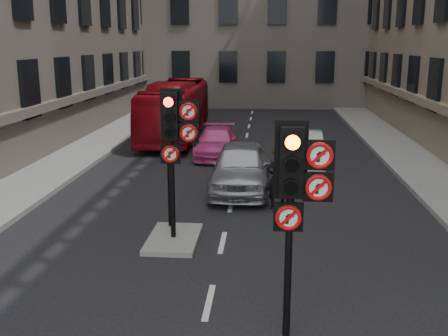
% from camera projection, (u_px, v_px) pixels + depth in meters
% --- Properties ---
extents(pavement_left, '(3.00, 50.00, 0.16)m').
position_uv_depth(pavement_left, '(51.00, 167.00, 20.03)').
color(pavement_left, gray).
rests_on(pavement_left, ground).
extents(pavement_right, '(3.00, 50.00, 0.16)m').
position_uv_depth(pavement_right, '(438.00, 174.00, 18.88)').
color(pavement_right, gray).
rests_on(pavement_right, ground).
extents(centre_island, '(1.20, 2.00, 0.12)m').
position_uv_depth(centre_island, '(174.00, 239.00, 12.77)').
color(centre_island, gray).
rests_on(centre_island, ground).
extents(signal_near, '(0.91, 0.40, 3.58)m').
position_uv_depth(signal_near, '(296.00, 185.00, 8.08)').
color(signal_near, black).
rests_on(signal_near, ground).
extents(signal_far, '(0.91, 0.40, 3.58)m').
position_uv_depth(signal_far, '(175.00, 132.00, 12.14)').
color(signal_far, black).
rests_on(signal_far, centre_island).
extents(car_silver, '(1.89, 4.63, 1.57)m').
position_uv_depth(car_silver, '(241.00, 167.00, 17.01)').
color(car_silver, '#9E9FA5').
rests_on(car_silver, ground).
extents(car_white, '(1.43, 4.00, 1.31)m').
position_uv_depth(car_white, '(304.00, 149.00, 20.48)').
color(car_white, silver).
rests_on(car_white, ground).
extents(car_pink, '(1.71, 4.08, 1.18)m').
position_uv_depth(car_pink, '(216.00, 142.00, 22.16)').
color(car_pink, '#E04296').
rests_on(car_pink, ground).
extents(bus_red, '(2.59, 10.10, 2.80)m').
position_uv_depth(bus_red, '(176.00, 110.00, 26.43)').
color(bus_red, maroon).
rests_on(bus_red, ground).
extents(motorcycle, '(0.63, 1.85, 1.09)m').
position_uv_depth(motorcycle, '(290.00, 175.00, 16.86)').
color(motorcycle, black).
rests_on(motorcycle, ground).
extents(motorcyclist, '(0.73, 0.57, 1.78)m').
position_uv_depth(motorcyclist, '(277.00, 179.00, 15.13)').
color(motorcyclist, black).
rests_on(motorcyclist, ground).
extents(info_sign, '(0.36, 0.11, 2.09)m').
position_uv_depth(info_sign, '(168.00, 175.00, 13.17)').
color(info_sign, black).
rests_on(info_sign, centre_island).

